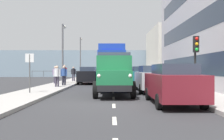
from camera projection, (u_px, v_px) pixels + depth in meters
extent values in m
plane|color=#2D2D30|center=(113.00, 86.00, 21.23)|extent=(80.00, 80.00, 0.00)
cube|color=#9E9993|center=(167.00, 85.00, 21.22)|extent=(2.55, 42.20, 0.15)
cube|color=#9E9993|center=(59.00, 85.00, 21.24)|extent=(2.55, 42.20, 0.15)
cube|color=silver|center=(115.00, 121.00, 7.08)|extent=(0.12, 1.10, 0.01)
cube|color=silver|center=(114.00, 106.00, 9.91)|extent=(0.12, 1.10, 0.01)
cube|color=silver|center=(114.00, 98.00, 12.52)|extent=(0.12, 1.10, 0.01)
cube|color=silver|center=(113.00, 92.00, 15.45)|extent=(0.12, 1.10, 0.01)
cube|color=silver|center=(113.00, 89.00, 18.12)|extent=(0.12, 1.10, 0.01)
cube|color=silver|center=(113.00, 87.00, 20.46)|extent=(0.12, 1.10, 0.01)
cube|color=silver|center=(113.00, 85.00, 22.72)|extent=(0.12, 1.10, 0.01)
cube|color=silver|center=(113.00, 83.00, 25.40)|extent=(0.12, 1.10, 0.01)
cube|color=silver|center=(113.00, 82.00, 28.23)|extent=(0.12, 1.10, 0.01)
cube|color=silver|center=(113.00, 81.00, 30.60)|extent=(0.12, 1.10, 0.01)
cube|color=silver|center=(113.00, 80.00, 32.80)|extent=(0.12, 1.10, 0.01)
cube|color=silver|center=(113.00, 79.00, 35.10)|extent=(0.12, 1.10, 0.01)
cube|color=silver|center=(113.00, 78.00, 37.79)|extent=(0.12, 1.10, 0.01)
cube|color=#2D3847|center=(184.00, 66.00, 20.35)|extent=(0.08, 15.73, 1.40)
cube|color=#2D3847|center=(185.00, 30.00, 20.34)|extent=(0.08, 15.73, 1.40)
cube|color=beige|center=(176.00, 54.00, 37.45)|extent=(7.76, 11.55, 7.67)
cube|color=gray|center=(113.00, 64.00, 45.32)|extent=(80.00, 0.80, 5.00)
cylinder|color=#4C5156|center=(194.00, 74.00, 41.71)|extent=(0.08, 0.08, 1.20)
cylinder|color=#4C5156|center=(182.00, 74.00, 41.71)|extent=(0.08, 0.08, 1.20)
cylinder|color=#4C5156|center=(170.00, 74.00, 41.71)|extent=(0.08, 0.08, 1.20)
cylinder|color=#4C5156|center=(159.00, 74.00, 41.72)|extent=(0.08, 0.08, 1.20)
cylinder|color=#4C5156|center=(147.00, 74.00, 41.72)|extent=(0.08, 0.08, 1.20)
cylinder|color=#4C5156|center=(136.00, 74.00, 41.72)|extent=(0.08, 0.08, 1.20)
cylinder|color=#4C5156|center=(124.00, 74.00, 41.73)|extent=(0.08, 0.08, 1.20)
cylinder|color=#4C5156|center=(113.00, 74.00, 41.73)|extent=(0.08, 0.08, 1.20)
cylinder|color=#4C5156|center=(101.00, 74.00, 41.73)|extent=(0.08, 0.08, 1.20)
cylinder|color=#4C5156|center=(90.00, 74.00, 41.73)|extent=(0.08, 0.08, 1.20)
cylinder|color=#4C5156|center=(78.00, 74.00, 41.74)|extent=(0.08, 0.08, 1.20)
cylinder|color=#4C5156|center=(67.00, 74.00, 41.74)|extent=(0.08, 0.08, 1.20)
cylinder|color=#4C5156|center=(55.00, 74.00, 41.74)|extent=(0.08, 0.08, 1.20)
cylinder|color=#4C5156|center=(44.00, 74.00, 41.75)|extent=(0.08, 0.08, 1.20)
cylinder|color=#4C5156|center=(32.00, 74.00, 41.75)|extent=(0.08, 0.08, 1.20)
cube|color=#4C5156|center=(113.00, 71.00, 41.73)|extent=(28.00, 0.08, 0.08)
cube|color=black|center=(114.00, 85.00, 14.06)|extent=(1.64, 5.60, 0.30)
cube|color=#196038|center=(114.00, 77.00, 12.21)|extent=(1.72, 1.90, 0.70)
cube|color=silver|center=(114.00, 78.00, 11.32)|extent=(1.16, 0.08, 0.56)
sphere|color=white|center=(130.00, 76.00, 11.31)|extent=(0.20, 0.20, 0.20)
sphere|color=white|center=(99.00, 76.00, 11.32)|extent=(0.20, 0.20, 0.20)
cube|color=#196038|center=(114.00, 66.00, 13.72)|extent=(1.93, 1.34, 1.15)
cube|color=#2D3847|center=(114.00, 58.00, 13.72)|extent=(1.78, 1.23, 0.56)
cube|color=#2D2319|center=(114.00, 80.00, 15.41)|extent=(2.10, 2.80, 0.16)
cube|color=black|center=(130.00, 75.00, 15.40)|extent=(0.08, 2.80, 0.56)
cube|color=black|center=(98.00, 75.00, 15.40)|extent=(0.08, 2.80, 0.56)
cylinder|color=black|center=(133.00, 90.00, 12.38)|extent=(0.24, 0.90, 0.90)
cylinder|color=black|center=(96.00, 90.00, 12.38)|extent=(0.24, 0.90, 0.90)
cylinder|color=black|center=(129.00, 85.00, 15.60)|extent=(0.24, 0.90, 0.90)
cylinder|color=black|center=(99.00, 85.00, 15.60)|extent=(0.24, 0.90, 0.90)
cube|color=#193899|center=(112.00, 65.00, 21.22)|extent=(2.40, 2.21, 2.60)
cube|color=#2D3847|center=(112.00, 59.00, 21.22)|extent=(2.20, 2.04, 0.80)
cube|color=#1933B2|center=(112.00, 50.00, 21.21)|extent=(1.75, 0.20, 0.16)
cube|color=#193899|center=(112.00, 61.00, 25.21)|extent=(2.50, 5.95, 3.00)
cube|color=black|center=(112.00, 77.00, 24.29)|extent=(2.00, 8.08, 0.36)
cylinder|color=black|center=(125.00, 80.00, 21.31)|extent=(0.28, 1.04, 1.04)
cylinder|color=black|center=(99.00, 80.00, 21.31)|extent=(0.28, 1.04, 1.04)
cylinder|color=black|center=(123.00, 78.00, 24.92)|extent=(0.28, 1.04, 1.04)
cylinder|color=black|center=(101.00, 78.00, 24.93)|extent=(0.28, 1.04, 1.04)
cylinder|color=black|center=(122.00, 78.00, 27.05)|extent=(0.28, 1.04, 1.04)
cylinder|color=black|center=(102.00, 78.00, 27.05)|extent=(0.28, 1.04, 1.04)
cube|color=maroon|center=(172.00, 86.00, 10.35)|extent=(1.77, 4.40, 1.00)
cube|color=#2D3847|center=(173.00, 69.00, 10.15)|extent=(1.45, 2.42, 0.42)
cylinder|color=black|center=(148.00, 94.00, 11.72)|extent=(0.18, 0.60, 0.60)
cylinder|color=black|center=(183.00, 94.00, 11.72)|extent=(0.18, 0.60, 0.60)
cylinder|color=black|center=(159.00, 102.00, 8.99)|extent=(0.18, 0.60, 0.60)
cylinder|color=black|center=(204.00, 102.00, 8.99)|extent=(0.18, 0.60, 0.60)
cube|color=#B7BABF|center=(151.00, 80.00, 15.88)|extent=(1.81, 4.52, 1.00)
cube|color=#2D3847|center=(152.00, 69.00, 15.67)|extent=(1.48, 2.49, 0.42)
cylinder|color=black|center=(136.00, 86.00, 17.28)|extent=(0.18, 0.60, 0.60)
cylinder|color=black|center=(160.00, 86.00, 17.28)|extent=(0.18, 0.60, 0.60)
cylinder|color=black|center=(141.00, 89.00, 14.48)|extent=(0.18, 0.60, 0.60)
cylinder|color=black|center=(169.00, 89.00, 14.48)|extent=(0.18, 0.60, 0.60)
cube|color=#1E6670|center=(141.00, 77.00, 21.26)|extent=(1.84, 3.81, 1.00)
cube|color=#2D3847|center=(142.00, 69.00, 21.06)|extent=(1.51, 2.10, 0.42)
cylinder|color=black|center=(131.00, 82.00, 22.44)|extent=(0.18, 0.60, 0.60)
cylinder|color=black|center=(149.00, 82.00, 22.44)|extent=(0.18, 0.60, 0.60)
cylinder|color=black|center=(133.00, 83.00, 20.08)|extent=(0.18, 0.60, 0.60)
cylinder|color=black|center=(154.00, 83.00, 20.08)|extent=(0.18, 0.60, 0.60)
cube|color=navy|center=(136.00, 75.00, 26.38)|extent=(1.79, 3.89, 1.00)
cube|color=#2D3847|center=(136.00, 69.00, 26.18)|extent=(1.46, 2.14, 0.42)
cylinder|color=black|center=(127.00, 79.00, 27.59)|extent=(0.18, 0.60, 0.60)
cylinder|color=black|center=(142.00, 79.00, 27.59)|extent=(0.18, 0.60, 0.60)
cylinder|color=black|center=(129.00, 81.00, 25.18)|extent=(0.18, 0.60, 0.60)
cylinder|color=black|center=(145.00, 81.00, 25.17)|extent=(0.18, 0.60, 0.60)
cube|color=black|center=(88.00, 76.00, 24.31)|extent=(1.76, 4.34, 1.00)
cube|color=#2D3847|center=(88.00, 69.00, 24.50)|extent=(1.45, 2.39, 0.42)
cylinder|color=black|center=(95.00, 82.00, 22.96)|extent=(0.18, 0.60, 0.60)
cylinder|color=black|center=(78.00, 82.00, 22.97)|extent=(0.18, 0.60, 0.60)
cylinder|color=black|center=(97.00, 80.00, 25.66)|extent=(0.18, 0.60, 0.60)
cylinder|color=black|center=(82.00, 80.00, 25.66)|extent=(0.18, 0.60, 0.60)
cube|color=#B21E1E|center=(93.00, 75.00, 29.77)|extent=(1.77, 4.18, 1.00)
cube|color=#2D3847|center=(93.00, 69.00, 29.97)|extent=(1.45, 2.30, 0.42)
cylinder|color=black|center=(99.00, 79.00, 28.48)|extent=(0.18, 0.60, 0.60)
cylinder|color=black|center=(85.00, 79.00, 28.48)|extent=(0.18, 0.60, 0.60)
cylinder|color=black|center=(100.00, 78.00, 31.07)|extent=(0.18, 0.60, 0.60)
cylinder|color=black|center=(87.00, 78.00, 31.07)|extent=(0.18, 0.60, 0.60)
cube|color=slate|center=(96.00, 74.00, 36.24)|extent=(1.76, 3.90, 1.00)
cube|color=#2D3847|center=(96.00, 69.00, 36.43)|extent=(1.44, 2.15, 0.42)
cylinder|color=black|center=(101.00, 77.00, 35.03)|extent=(0.18, 0.60, 0.60)
cylinder|color=black|center=(90.00, 77.00, 35.03)|extent=(0.18, 0.60, 0.60)
cylinder|color=black|center=(102.00, 77.00, 37.45)|extent=(0.18, 0.60, 0.60)
cylinder|color=black|center=(91.00, 77.00, 37.45)|extent=(0.18, 0.60, 0.60)
cylinder|color=#383342|center=(58.00, 82.00, 18.49)|extent=(0.14, 0.14, 0.78)
cylinder|color=#383342|center=(56.00, 82.00, 18.49)|extent=(0.14, 0.14, 0.78)
cylinder|color=silver|center=(57.00, 72.00, 18.49)|extent=(0.34, 0.34, 0.62)
cylinder|color=silver|center=(60.00, 73.00, 18.49)|extent=(0.09, 0.09, 0.57)
cylinder|color=silver|center=(54.00, 73.00, 18.49)|extent=(0.09, 0.09, 0.57)
sphere|color=tan|center=(57.00, 67.00, 18.48)|extent=(0.21, 0.21, 0.21)
cylinder|color=black|center=(65.00, 81.00, 20.17)|extent=(0.14, 0.14, 0.78)
cylinder|color=black|center=(63.00, 81.00, 20.17)|extent=(0.14, 0.14, 0.78)
cylinder|color=#2D4C8C|center=(64.00, 72.00, 20.17)|extent=(0.34, 0.34, 0.62)
cylinder|color=#2D4C8C|center=(66.00, 73.00, 20.17)|extent=(0.09, 0.09, 0.57)
cylinder|color=#2D4C8C|center=(61.00, 73.00, 20.17)|extent=(0.09, 0.09, 0.57)
sphere|color=tan|center=(64.00, 67.00, 20.16)|extent=(0.21, 0.21, 0.21)
cylinder|color=#383342|center=(56.00, 79.00, 22.60)|extent=(0.14, 0.14, 0.79)
cylinder|color=#383342|center=(54.00, 79.00, 22.60)|extent=(0.14, 0.14, 0.79)
cylinder|color=gray|center=(55.00, 72.00, 22.60)|extent=(0.34, 0.34, 0.62)
cylinder|color=gray|center=(58.00, 72.00, 22.60)|extent=(0.09, 0.09, 0.57)
cylinder|color=gray|center=(53.00, 72.00, 22.60)|extent=(0.09, 0.09, 0.57)
sphere|color=tan|center=(55.00, 67.00, 22.59)|extent=(0.21, 0.21, 0.21)
cylinder|color=#383342|center=(65.00, 78.00, 24.18)|extent=(0.14, 0.14, 0.86)
cylinder|color=#383342|center=(64.00, 78.00, 24.18)|extent=(0.14, 0.14, 0.86)
cylinder|color=maroon|center=(64.00, 71.00, 24.18)|extent=(0.34, 0.34, 0.68)
cylinder|color=maroon|center=(67.00, 71.00, 24.18)|extent=(0.09, 0.09, 0.62)
cylinder|color=maroon|center=(62.00, 71.00, 24.18)|extent=(0.09, 0.09, 0.62)
sphere|color=tan|center=(64.00, 66.00, 24.17)|extent=(0.23, 0.23, 0.23)
cylinder|color=#383342|center=(74.00, 78.00, 26.99)|extent=(0.14, 0.14, 0.78)
cylinder|color=#383342|center=(73.00, 78.00, 26.99)|extent=(0.14, 0.14, 0.78)
cylinder|color=black|center=(73.00, 71.00, 26.98)|extent=(0.34, 0.34, 0.62)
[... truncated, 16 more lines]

